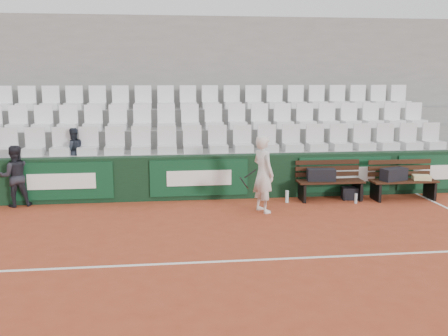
# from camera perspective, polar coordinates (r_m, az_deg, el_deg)

# --- Properties ---
(ground) EXTENTS (80.00, 80.00, 0.00)m
(ground) POSITION_cam_1_polar(r_m,az_deg,el_deg) (7.73, 0.71, -10.62)
(ground) COLOR #A34124
(ground) RESTS_ON ground
(court_baseline) EXTENTS (18.00, 0.06, 0.01)m
(court_baseline) POSITION_cam_1_polar(r_m,az_deg,el_deg) (7.72, 0.71, -10.59)
(court_baseline) COLOR white
(court_baseline) RESTS_ON ground
(back_barrier) EXTENTS (18.00, 0.34, 1.00)m
(back_barrier) POSITION_cam_1_polar(r_m,az_deg,el_deg) (11.41, -1.57, -1.03)
(back_barrier) COLOR black
(back_barrier) RESTS_ON ground
(grandstand_tier_front) EXTENTS (18.00, 0.95, 1.00)m
(grandstand_tier_front) POSITION_cam_1_polar(r_m,az_deg,el_deg) (12.02, -2.17, -0.44)
(grandstand_tier_front) COLOR gray
(grandstand_tier_front) RESTS_ON ground
(grandstand_tier_mid) EXTENTS (18.00, 0.95, 1.45)m
(grandstand_tier_mid) POSITION_cam_1_polar(r_m,az_deg,el_deg) (12.92, -2.53, 1.34)
(grandstand_tier_mid) COLOR gray
(grandstand_tier_mid) RESTS_ON ground
(grandstand_tier_back) EXTENTS (18.00, 0.95, 1.90)m
(grandstand_tier_back) POSITION_cam_1_polar(r_m,az_deg,el_deg) (13.82, -2.83, 2.89)
(grandstand_tier_back) COLOR gray
(grandstand_tier_back) RESTS_ON ground
(grandstand_rear_wall) EXTENTS (18.00, 0.30, 4.40)m
(grandstand_rear_wall) POSITION_cam_1_polar(r_m,az_deg,el_deg) (14.34, -3.06, 8.18)
(grandstand_rear_wall) COLOR gray
(grandstand_rear_wall) RESTS_ON ground
(seat_row_front) EXTENTS (11.90, 0.44, 0.63)m
(seat_row_front) POSITION_cam_1_polar(r_m,az_deg,el_deg) (11.72, -2.13, 3.31)
(seat_row_front) COLOR silver
(seat_row_front) RESTS_ON grandstand_tier_front
(seat_row_mid) EXTENTS (11.90, 0.44, 0.63)m
(seat_row_mid) POSITION_cam_1_polar(r_m,az_deg,el_deg) (12.62, -2.50, 5.88)
(seat_row_mid) COLOR white
(seat_row_mid) RESTS_ON grandstand_tier_mid
(seat_row_back) EXTENTS (11.90, 0.44, 0.63)m
(seat_row_back) POSITION_cam_1_polar(r_m,az_deg,el_deg) (13.54, -2.83, 8.10)
(seat_row_back) COLOR white
(seat_row_back) RESTS_ON grandstand_tier_back
(bench_left) EXTENTS (1.50, 0.56, 0.45)m
(bench_left) POSITION_cam_1_polar(r_m,az_deg,el_deg) (11.56, 12.01, -2.50)
(bench_left) COLOR black
(bench_left) RESTS_ON ground
(bench_right) EXTENTS (1.50, 0.56, 0.45)m
(bench_right) POSITION_cam_1_polar(r_m,az_deg,el_deg) (12.07, 19.77, -2.35)
(bench_right) COLOR #351C10
(bench_right) RESTS_ON ground
(sports_bag_left) EXTENTS (0.65, 0.34, 0.27)m
(sports_bag_left) POSITION_cam_1_polar(r_m,az_deg,el_deg) (11.44, 11.04, -0.76)
(sports_bag_left) COLOR black
(sports_bag_left) RESTS_ON bench_left
(sports_bag_right) EXTENTS (0.66, 0.47, 0.28)m
(sports_bag_right) POSITION_cam_1_polar(r_m,az_deg,el_deg) (11.90, 18.83, -0.68)
(sports_bag_right) COLOR black
(sports_bag_right) RESTS_ON bench_right
(towel) EXTENTS (0.43, 0.36, 0.11)m
(towel) POSITION_cam_1_polar(r_m,az_deg,el_deg) (12.20, 21.63, -1.01)
(towel) COLOR beige
(towel) RESTS_ON bench_right
(sports_bag_ground) EXTENTS (0.49, 0.34, 0.27)m
(sports_bag_ground) POSITION_cam_1_polar(r_m,az_deg,el_deg) (11.76, 14.41, -2.82)
(sports_bag_ground) COLOR black
(sports_bag_ground) RESTS_ON ground
(water_bottle_near) EXTENTS (0.08, 0.08, 0.27)m
(water_bottle_near) POSITION_cam_1_polar(r_m,az_deg,el_deg) (11.19, 7.21, -3.25)
(water_bottle_near) COLOR silver
(water_bottle_near) RESTS_ON ground
(water_bottle_far) EXTENTS (0.06, 0.06, 0.22)m
(water_bottle_far) POSITION_cam_1_polar(r_m,az_deg,el_deg) (11.42, 14.83, -3.38)
(water_bottle_far) COLOR #ADBCC4
(water_bottle_far) RESTS_ON ground
(tennis_player) EXTENTS (0.79, 0.69, 1.60)m
(tennis_player) POSITION_cam_1_polar(r_m,az_deg,el_deg) (10.26, 4.49, -0.67)
(tennis_player) COLOR silver
(tennis_player) RESTS_ON ground
(ball_kid) EXTENTS (0.76, 0.66, 1.33)m
(ball_kid) POSITION_cam_1_polar(r_m,az_deg,el_deg) (11.59, -22.77, -0.85)
(ball_kid) COLOR black
(ball_kid) RESTS_ON ground
(spectator_c) EXTENTS (0.64, 0.58, 1.06)m
(spectator_c) POSITION_cam_1_polar(r_m,az_deg,el_deg) (11.89, -16.95, 4.02)
(spectator_c) COLOR #1D222B
(spectator_c) RESTS_ON grandstand_tier_front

